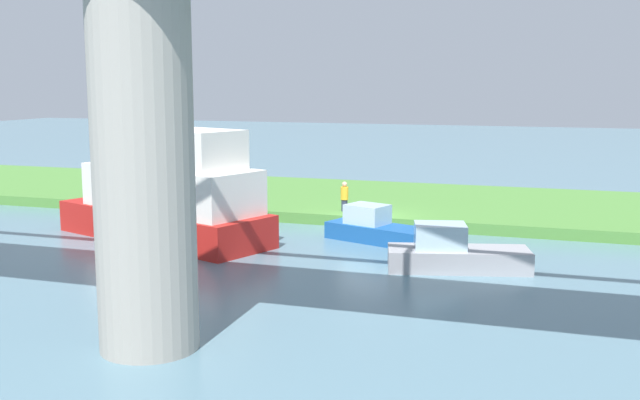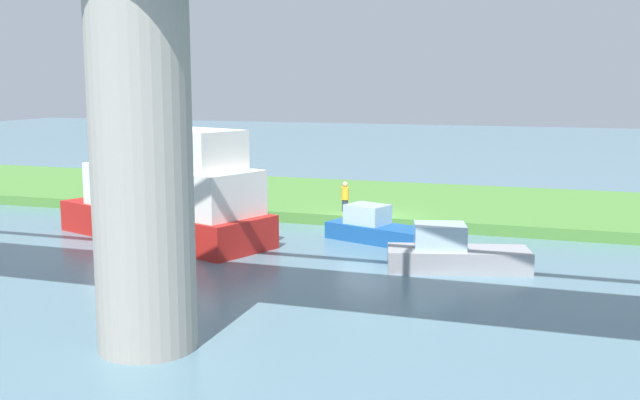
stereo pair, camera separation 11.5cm
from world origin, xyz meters
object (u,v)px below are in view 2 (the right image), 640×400
motorboat_white (168,195)px  houseboat_blue (376,229)px  person_on_bank (345,196)px  bridge_pylon (142,154)px  mooring_post (225,197)px  pontoon_yellow (454,254)px

motorboat_white → houseboat_blue: 8.65m
person_on_bank → motorboat_white: 8.44m
bridge_pylon → person_on_bank: (0.24, -17.56, -3.60)m
mooring_post → pontoon_yellow: (-12.40, 7.55, -0.28)m
motorboat_white → mooring_post: bearing=-85.5°
houseboat_blue → motorboat_white: bearing=16.6°
houseboat_blue → mooring_post: bearing=-23.9°
person_on_bank → mooring_post: person_on_bank is taller
person_on_bank → pontoon_yellow: size_ratio=0.27×
person_on_bank → houseboat_blue: size_ratio=0.29×
mooring_post → bridge_pylon: bearing=110.1°
bridge_pylon → houseboat_blue: bridge_pylon is taller
mooring_post → houseboat_blue: houseboat_blue is taller
motorboat_white → houseboat_blue: motorboat_white is taller
bridge_pylon → person_on_bank: bridge_pylon is taller
person_on_bank → pontoon_yellow: person_on_bank is taller
pontoon_yellow → motorboat_white: bearing=-6.1°
houseboat_blue → pontoon_yellow: bearing=135.1°
motorboat_white → houseboat_blue: size_ratio=2.21×
bridge_pylon → houseboat_blue: 14.66m
bridge_pylon → pontoon_yellow: bearing=-120.4°
person_on_bank → motorboat_white: (5.72, 6.16, 0.67)m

